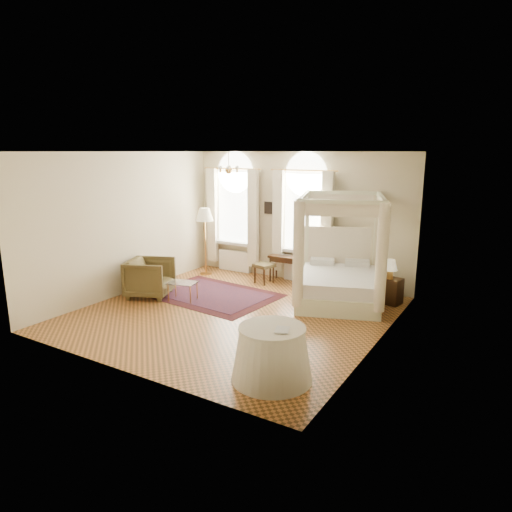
{
  "coord_description": "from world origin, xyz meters",
  "views": [
    {
      "loc": [
        5.05,
        -7.47,
        3.31
      ],
      "look_at": [
        0.3,
        0.4,
        1.19
      ],
      "focal_mm": 32.0,
      "sensor_mm": 36.0,
      "label": 1
    }
  ],
  "objects": [
    {
      "name": "laptop",
      "position": [
        -0.19,
        2.7,
        0.71
      ],
      "size": [
        0.36,
        0.28,
        0.03
      ],
      "primitive_type": "imported",
      "rotation": [
        0.0,
        0.0,
        3.4
      ],
      "color": "black",
      "rests_on": "writing_desk"
    },
    {
      "name": "chandelier",
      "position": [
        -0.9,
        1.2,
        2.91
      ],
      "size": [
        0.51,
        0.45,
        0.5
      ],
      "color": "#BD883F",
      "rests_on": "room_walls"
    },
    {
      "name": "coffee_table",
      "position": [
        -1.46,
        0.12,
        0.39
      ],
      "size": [
        0.71,
        0.57,
        0.43
      ],
      "color": "silver",
      "rests_on": "ground"
    },
    {
      "name": "wall_pictures",
      "position": [
        0.09,
        2.97,
        1.89
      ],
      "size": [
        2.54,
        0.03,
        0.39
      ],
      "color": "black",
      "rests_on": "room_walls"
    },
    {
      "name": "nightstand",
      "position": [
        2.64,
        2.33,
        0.29
      ],
      "size": [
        0.47,
        0.44,
        0.58
      ],
      "primitive_type": "cube",
      "rotation": [
        0.0,
        0.0,
        -0.2
      ],
      "color": "#341E0E",
      "rests_on": "ground"
    },
    {
      "name": "floor_lamp",
      "position": [
        -2.41,
        2.23,
        1.56
      ],
      "size": [
        0.47,
        0.47,
        1.82
      ],
      "color": "#BD883F",
      "rests_on": "ground"
    },
    {
      "name": "side_table",
      "position": [
        2.05,
        -2.04,
        0.4
      ],
      "size": [
        1.21,
        1.21,
        0.82
      ],
      "color": "beige",
      "rests_on": "ground"
    },
    {
      "name": "oriental_rug",
      "position": [
        -1.12,
        0.79,
        0.01
      ],
      "size": [
        3.09,
        2.35,
        0.01
      ],
      "color": "#3A0E10",
      "rests_on": "ground"
    },
    {
      "name": "ground",
      "position": [
        0.0,
        0.0,
        0.0
      ],
      "size": [
        6.0,
        6.0,
        0.0
      ],
      "primitive_type": "plane",
      "color": "#AF6933",
      "rests_on": "ground"
    },
    {
      "name": "nightstand_lamp",
      "position": [
        2.6,
        2.26,
        0.87
      ],
      "size": [
        0.3,
        0.3,
        0.44
      ],
      "color": "#BD883F",
      "rests_on": "nightstand"
    },
    {
      "name": "armchair",
      "position": [
        -2.31,
        -0.02,
        0.44
      ],
      "size": [
        1.27,
        1.25,
        0.89
      ],
      "primitive_type": "imported",
      "rotation": [
        0.0,
        0.0,
        1.97
      ],
      "color": "#4A3E1F",
      "rests_on": "ground"
    },
    {
      "name": "stool",
      "position": [
        -0.59,
        2.28,
        0.43
      ],
      "size": [
        0.54,
        0.54,
        0.51
      ],
      "color": "#4B4020",
      "rests_on": "ground"
    },
    {
      "name": "window_left",
      "position": [
        -1.9,
        2.87,
        1.49
      ],
      "size": [
        1.62,
        0.27,
        3.29
      ],
      "color": "white",
      "rests_on": "room_walls"
    },
    {
      "name": "window_right",
      "position": [
        0.2,
        2.87,
        1.49
      ],
      "size": [
        1.62,
        0.27,
        3.29
      ],
      "color": "white",
      "rests_on": "room_walls"
    },
    {
      "name": "book",
      "position": [
        2.15,
        -2.13,
        0.84
      ],
      "size": [
        0.28,
        0.32,
        0.03
      ],
      "primitive_type": "imported",
      "rotation": [
        0.0,
        0.0,
        0.33
      ],
      "color": "black",
      "rests_on": "side_table"
    },
    {
      "name": "canopy_bed",
      "position": [
        1.6,
        1.81,
        0.55
      ],
      "size": [
        2.42,
        2.67,
        2.4
      ],
      "color": "beige",
      "rests_on": "ground"
    },
    {
      "name": "writing_desk",
      "position": [
        -0.13,
        2.7,
        0.59
      ],
      "size": [
        0.95,
        0.52,
        0.69
      ],
      "color": "#341E0E",
      "rests_on": "ground"
    },
    {
      "name": "room_walls",
      "position": [
        0.0,
        0.0,
        1.98
      ],
      "size": [
        6.0,
        6.0,
        6.0
      ],
      "color": "beige",
      "rests_on": "ground"
    }
  ]
}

